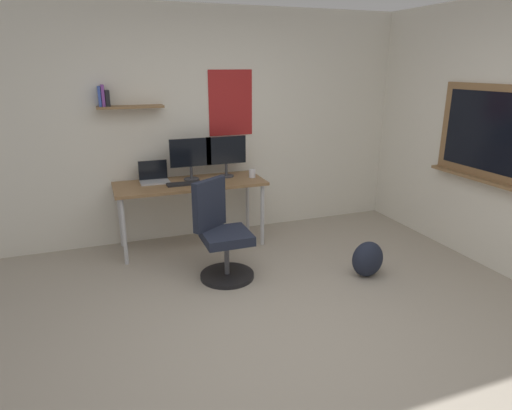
# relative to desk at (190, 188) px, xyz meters

# --- Properties ---
(ground_plane) EXTENTS (5.20, 5.20, 0.00)m
(ground_plane) POSITION_rel_desk_xyz_m (0.30, -2.05, -0.67)
(ground_plane) COLOR #9E9384
(ground_plane) RESTS_ON ground
(wall_back) EXTENTS (5.00, 0.30, 2.60)m
(wall_back) POSITION_rel_desk_xyz_m (0.29, 0.39, 0.63)
(wall_back) COLOR silver
(wall_back) RESTS_ON ground
(desk) EXTENTS (1.63, 0.63, 0.74)m
(desk) POSITION_rel_desk_xyz_m (0.00, 0.00, 0.00)
(desk) COLOR olive
(desk) RESTS_ON ground
(office_chair) EXTENTS (0.56, 0.57, 0.95)m
(office_chair) POSITION_rel_desk_xyz_m (0.10, -0.86, -0.27)
(office_chair) COLOR black
(office_chair) RESTS_ON ground
(laptop) EXTENTS (0.31, 0.21, 0.23)m
(laptop) POSITION_rel_desk_xyz_m (-0.37, 0.15, 0.12)
(laptop) COLOR #ADAFB5
(laptop) RESTS_ON desk
(monitor_primary) EXTENTS (0.46, 0.17, 0.46)m
(monitor_primary) POSITION_rel_desk_xyz_m (0.04, 0.10, 0.34)
(monitor_primary) COLOR #38383D
(monitor_primary) RESTS_ON desk
(monitor_secondary) EXTENTS (0.46, 0.17, 0.46)m
(monitor_secondary) POSITION_rel_desk_xyz_m (0.45, 0.10, 0.34)
(monitor_secondary) COLOR #38383D
(monitor_secondary) RESTS_ON desk
(keyboard) EXTENTS (0.37, 0.13, 0.02)m
(keyboard) POSITION_rel_desk_xyz_m (-0.08, -0.08, 0.08)
(keyboard) COLOR black
(keyboard) RESTS_ON desk
(computer_mouse) EXTENTS (0.10, 0.06, 0.03)m
(computer_mouse) POSITION_rel_desk_xyz_m (0.20, -0.08, 0.09)
(computer_mouse) COLOR #262628
(computer_mouse) RESTS_ON desk
(coffee_mug) EXTENTS (0.08, 0.08, 0.09)m
(coffee_mug) POSITION_rel_desk_xyz_m (0.71, -0.03, 0.12)
(coffee_mug) COLOR silver
(coffee_mug) RESTS_ON desk
(backpack) EXTENTS (0.32, 0.22, 0.35)m
(backpack) POSITION_rel_desk_xyz_m (1.43, -1.35, -0.50)
(backpack) COLOR #1E2333
(backpack) RESTS_ON ground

